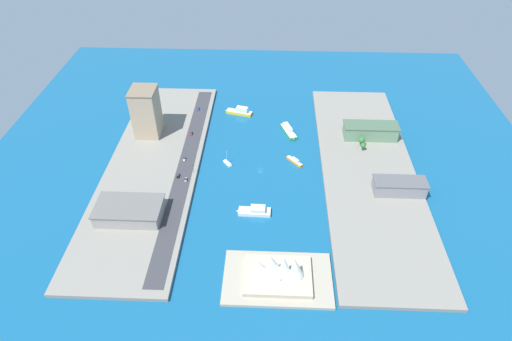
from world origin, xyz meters
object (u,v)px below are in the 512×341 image
at_px(sailboat_small_white, 228,163).
at_px(ferry_white_commuter, 255,211).
at_px(apartment_midrise_tan, 146,112).
at_px(pickup_red, 191,133).
at_px(ferry_green_doubledeck, 288,130).
at_px(van_white, 184,159).
at_px(opera_landmark, 277,270).
at_px(suv_black, 178,176).
at_px(warehouse_low_gray, 399,186).
at_px(traffic_light_waterfront, 193,168).
at_px(carpark_squat_concrete, 129,211).
at_px(hatchback_blue, 198,109).
at_px(terminal_long_green, 370,131).
at_px(ferry_yellow_fast, 240,111).
at_px(water_taxi_orange, 294,161).
at_px(sedan_silver, 186,179).

xyz_separation_m(sailboat_small_white, ferry_white_commuter, (-23.90, 53.22, 1.22)).
height_order(apartment_midrise_tan, pickup_red, apartment_midrise_tan).
xyz_separation_m(ferry_green_doubledeck, apartment_midrise_tan, (117.65, 9.06, 21.12)).
height_order(van_white, opera_landmark, opera_landmark).
height_order(sailboat_small_white, van_white, sailboat_small_white).
bearing_deg(suv_black, warehouse_low_gray, 176.27).
bearing_deg(traffic_light_waterfront, apartment_midrise_tan, -48.33).
height_order(carpark_squat_concrete, hatchback_blue, carpark_squat_concrete).
relative_size(terminal_long_green, opera_landmark, 1.14).
height_order(ferry_yellow_fast, warehouse_low_gray, warehouse_low_gray).
bearing_deg(sailboat_small_white, van_white, -1.10).
distance_m(van_white, traffic_light_waterfront, 17.84).
bearing_deg(water_taxi_orange, hatchback_blue, -39.55).
height_order(carpark_squat_concrete, opera_landmark, opera_landmark).
bearing_deg(sedan_silver, hatchback_blue, -86.92).
height_order(terminal_long_green, van_white, terminal_long_green).
distance_m(suv_black, traffic_light_waterfront, 12.68).
relative_size(sailboat_small_white, van_white, 2.91).
bearing_deg(apartment_midrise_tan, opera_landmark, 126.81).
distance_m(van_white, opera_landmark, 130.43).
height_order(suv_black, traffic_light_waterfront, traffic_light_waterfront).
xyz_separation_m(ferry_yellow_fast, carpark_squat_concrete, (64.27, 136.18, 4.93)).
bearing_deg(ferry_green_doubledeck, apartment_midrise_tan, 4.40).
xyz_separation_m(sailboat_small_white, warehouse_low_gray, (-125.13, 30.20, 6.90)).
bearing_deg(hatchback_blue, ferry_white_commuter, 114.19).
height_order(ferry_green_doubledeck, warehouse_low_gray, warehouse_low_gray).
bearing_deg(ferry_green_doubledeck, ferry_white_commuter, 76.23).
bearing_deg(ferry_white_commuter, warehouse_low_gray, -167.19).
relative_size(warehouse_low_gray, suv_black, 8.03).
height_order(ferry_green_doubledeck, terminal_long_green, terminal_long_green).
distance_m(ferry_green_doubledeck, sedan_silver, 103.79).
xyz_separation_m(ferry_white_commuter, hatchback_blue, (57.80, -128.68, 1.44)).
xyz_separation_m(pickup_red, van_white, (-0.17, 35.25, 0.01)).
bearing_deg(water_taxi_orange, ferry_green_doubledeck, -84.44).
height_order(ferry_yellow_fast, carpark_squat_concrete, carpark_squat_concrete).
height_order(pickup_red, van_white, van_white).
distance_m(pickup_red, opera_landmark, 160.99).
xyz_separation_m(hatchback_blue, traffic_light_waterfront, (-9.74, 89.48, 3.39)).
distance_m(sailboat_small_white, van_white, 33.85).
distance_m(ferry_green_doubledeck, terminal_long_green, 68.17).
relative_size(apartment_midrise_tan, warehouse_low_gray, 1.10).
height_order(apartment_midrise_tan, suv_black, apartment_midrise_tan).
height_order(carpark_squat_concrete, van_white, carpark_squat_concrete).
relative_size(terminal_long_green, van_white, 10.53).
xyz_separation_m(warehouse_low_gray, pickup_red, (159.04, -66.10, -4.25)).
bearing_deg(van_white, ferry_green_doubledeck, -151.08).
bearing_deg(apartment_midrise_tan, carpark_squat_concrete, 95.64).
distance_m(ferry_yellow_fast, hatchback_blue, 38.51).
relative_size(warehouse_low_gray, hatchback_blue, 7.75).
height_order(pickup_red, suv_black, pickup_red).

